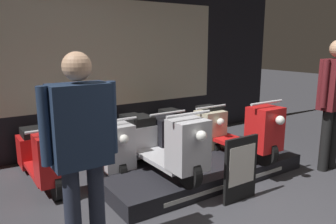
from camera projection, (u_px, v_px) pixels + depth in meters
The scene contains 11 objects.
shop_wall_back at pixel (114, 50), 5.33m from camera, with size 7.06×0.09×3.20m.
display_platform at pixel (200, 169), 4.31m from camera, with size 2.67×1.15×0.20m.
scooter_display_left at pixel (161, 144), 3.90m from camera, with size 0.55×1.54×0.82m.
scooter_display_right at pixel (234, 129), 4.55m from camera, with size 0.55×1.54×0.82m.
scooter_backrow_0 at pixel (43, 156), 4.07m from camera, with size 0.55×1.54×0.82m.
scooter_backrow_1 at pixel (100, 146), 4.48m from camera, with size 0.55×1.54×0.82m.
scooter_backrow_2 at pixel (148, 137), 4.88m from camera, with size 0.55×1.54×0.82m.
scooter_backrow_3 at pixel (188, 130), 5.29m from camera, with size 0.55×1.54×0.82m.
person_left_browsing at pixel (81, 142), 2.50m from camera, with size 0.60×0.25×1.67m.
person_right_browsing at pixel (334, 95), 4.35m from camera, with size 0.58×0.24×1.77m.
price_sign_board at pixel (241, 169), 3.58m from camera, with size 0.46×0.04×0.73m.
Camera 1 is at (-2.27, -1.69, 1.73)m, focal length 35.00 mm.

